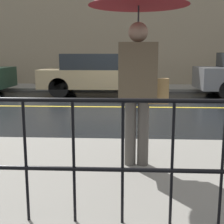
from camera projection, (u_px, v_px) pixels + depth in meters
name	position (u px, v px, depth m)	size (l,w,h in m)	color
ground_plane	(126.00, 107.00, 8.70)	(80.00, 80.00, 0.00)	black
sidewalk_near	(124.00, 174.00, 3.69)	(28.00, 2.81, 0.10)	gray
sidewalk_far	(127.00, 87.00, 13.33)	(28.00, 2.08, 0.10)	gray
lane_marking	(126.00, 107.00, 8.70)	(25.20, 0.12, 0.01)	gold
building_storefront	(128.00, 25.00, 14.01)	(28.00, 0.30, 5.47)	gray
railing_foreground	(123.00, 146.00, 2.43)	(12.00, 0.04, 1.02)	black
pedestrian	(139.00, 19.00, 3.57)	(1.15, 1.15, 2.16)	#4C4742
car_tan	(97.00, 74.00, 11.15)	(4.02, 1.86, 1.47)	tan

